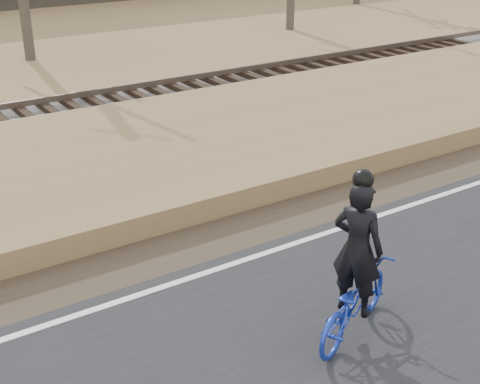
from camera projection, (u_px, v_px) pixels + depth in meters
ground at (125, 312)px, 9.31m from camera, size 120.00×120.00×0.00m
edge_line at (119, 301)px, 9.44m from camera, size 120.00×0.12×0.01m
shoulder at (92, 274)px, 10.22m from camera, size 120.00×1.60×0.04m
embankment at (30, 195)px, 12.43m from camera, size 120.00×5.00×0.44m
cyclist at (355, 284)px, 8.48m from camera, size 1.96×1.33×2.31m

